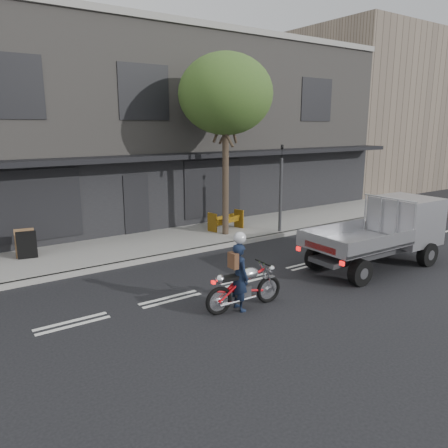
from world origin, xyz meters
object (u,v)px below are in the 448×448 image
(rider, at_px, (239,277))
(construction_barrier, at_px, (229,221))
(motorcycle, at_px, (245,286))
(sandwich_board, at_px, (27,245))
(street_tree, at_px, (226,95))
(flatbed_ute, at_px, (397,224))
(traffic_light_pole, at_px, (281,193))

(rider, relative_size, construction_barrier, 1.16)
(motorcycle, distance_m, sandwich_board, 7.36)
(street_tree, xyz_separation_m, rider, (-3.55, -5.66, -4.48))
(flatbed_ute, distance_m, construction_barrier, 6.31)
(rider, bearing_deg, street_tree, -28.08)
(traffic_light_pole, distance_m, sandwich_board, 9.12)
(traffic_light_pole, relative_size, motorcycle, 1.69)
(motorcycle, height_order, construction_barrier, motorcycle)
(traffic_light_pole, relative_size, sandwich_board, 3.81)
(street_tree, height_order, rider, street_tree)
(motorcycle, bearing_deg, flatbed_ute, 5.53)
(motorcycle, xyz_separation_m, construction_barrier, (3.80, 6.01, -0.01))
(construction_barrier, bearing_deg, flatbed_ute, -68.85)
(traffic_light_pole, bearing_deg, rider, -139.09)
(traffic_light_pole, distance_m, construction_barrier, 2.29)
(traffic_light_pole, relative_size, construction_barrier, 2.54)
(street_tree, xyz_separation_m, construction_barrier, (0.41, 0.36, -4.74))
(street_tree, height_order, construction_barrier, street_tree)
(traffic_light_pole, relative_size, rider, 2.18)
(construction_barrier, bearing_deg, traffic_light_pole, -37.08)
(street_tree, xyz_separation_m, traffic_light_pole, (2.00, -0.85, -3.63))
(motorcycle, height_order, sandwich_board, sandwich_board)
(street_tree, relative_size, flatbed_ute, 1.47)
(traffic_light_pole, height_order, sandwich_board, traffic_light_pole)
(motorcycle, bearing_deg, construction_barrier, 61.70)
(motorcycle, relative_size, construction_barrier, 1.50)
(flatbed_ute, bearing_deg, street_tree, 117.34)
(flatbed_ute, distance_m, sandwich_board, 11.49)
(traffic_light_pole, xyz_separation_m, sandwich_board, (-8.91, 1.67, -1.04))
(rider, bearing_deg, traffic_light_pole, -45.07)
(street_tree, height_order, sandwich_board, street_tree)
(traffic_light_pole, height_order, construction_barrier, traffic_light_pole)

